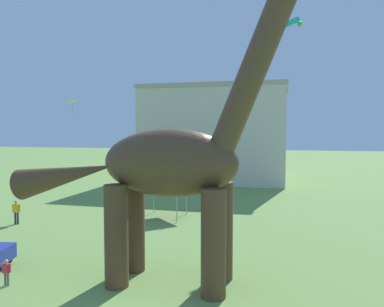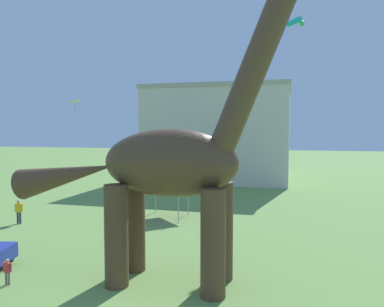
% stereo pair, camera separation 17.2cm
% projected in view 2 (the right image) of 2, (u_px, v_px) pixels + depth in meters
% --- Properties ---
extents(dinosaur_sculpture, '(13.68, 2.90, 14.30)m').
position_uv_depth(dinosaur_sculpture, '(168.00, 163.00, 16.03)').
color(dinosaur_sculpture, '#513823').
rests_on(dinosaur_sculpture, ground_plane).
extents(person_strolling_adult, '(0.42, 0.19, 1.12)m').
position_uv_depth(person_strolling_adult, '(7.00, 269.00, 16.00)').
color(person_strolling_adult, '#6B6056').
rests_on(person_strolling_adult, ground_plane).
extents(person_vendor_side, '(0.63, 0.28, 1.69)m').
position_uv_depth(person_vendor_side, '(19.00, 209.00, 26.52)').
color(person_vendor_side, '#2D3347').
rests_on(person_vendor_side, ground_plane).
extents(festival_canopy_tent, '(3.15, 3.15, 3.00)m').
position_uv_depth(festival_canopy_tent, '(166.00, 184.00, 28.40)').
color(festival_canopy_tent, '#B2B2B7').
rests_on(festival_canopy_tent, ground_plane).
extents(kite_mid_left, '(0.77, 1.04, 1.30)m').
position_uv_depth(kite_mid_left, '(75.00, 101.00, 34.78)').
color(kite_mid_left, white).
extents(kite_apex, '(1.61, 1.53, 0.45)m').
position_uv_depth(kite_apex, '(296.00, 22.00, 29.85)').
color(kite_apex, '#19B2B7').
extents(background_building_block, '(18.30, 12.44, 12.20)m').
position_uv_depth(background_building_block, '(219.00, 134.00, 50.15)').
color(background_building_block, beige).
rests_on(background_building_block, ground_plane).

